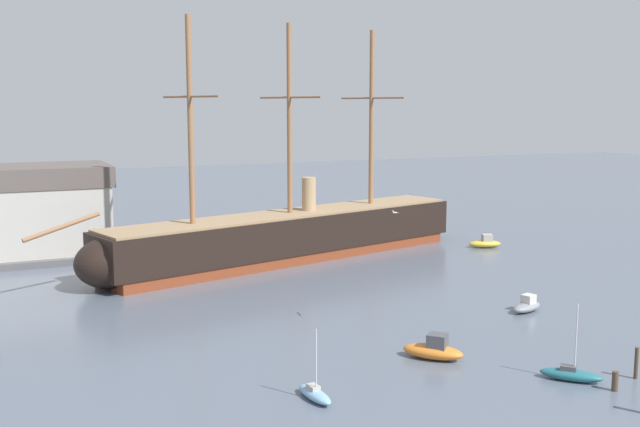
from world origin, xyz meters
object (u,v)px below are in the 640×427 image
mooring_piling_left_pair (636,363)px  sailboat_foreground_right (571,374)px  sailboat_foreground_left (315,394)px  mooring_piling_midwater (615,381)px  seagull_in_flight (395,213)px  motorboat_far_right (485,243)px  motorboat_mid_right (527,306)px  motorboat_near_centre (434,350)px  tall_ship (290,235)px

mooring_piling_left_pair → sailboat_foreground_right: bearing=160.4°
sailboat_foreground_left → mooring_piling_midwater: 19.94m
mooring_piling_left_pair → seagull_in_flight: 21.00m
motorboat_far_right → mooring_piling_left_pair: bearing=-114.5°
sailboat_foreground_right → motorboat_mid_right: bearing=60.0°
mooring_piling_midwater → motorboat_mid_right: bearing=67.3°
motorboat_near_centre → motorboat_far_right: size_ratio=1.03×
motorboat_mid_right → motorboat_far_right: 31.25m
tall_ship → seagull_in_flight: 31.90m
motorboat_mid_right → mooring_piling_midwater: bearing=-112.7°
seagull_in_flight → tall_ship: bearing=83.9°
sailboat_foreground_right → seagull_in_flight: size_ratio=4.00×
mooring_piling_left_pair → motorboat_far_right: bearing=65.5°
sailboat_foreground_left → motorboat_near_centre: size_ratio=1.01×
mooring_piling_left_pair → tall_ship: bearing=98.0°
motorboat_near_centre → motorboat_mid_right: motorboat_near_centre is taller
motorboat_far_right → seagull_in_flight: size_ratio=3.36×
mooring_piling_left_pair → sailboat_foreground_left: bearing=165.2°
tall_ship → motorboat_near_centre: tall_ship is taller
tall_ship → motorboat_mid_right: bearing=-70.1°
sailboat_foreground_left → seagull_in_flight: bearing=41.3°
mooring_piling_left_pair → motorboat_near_centre: bearing=138.5°
mooring_piling_left_pair → seagull_in_flight: size_ratio=1.64×
motorboat_far_right → tall_ship: bearing=172.8°
motorboat_near_centre → sailboat_foreground_left: bearing=-162.7°
mooring_piling_left_pair → seagull_in_flight: bearing=121.6°
motorboat_mid_right → mooring_piling_midwater: (-7.41, -17.75, 0.12)m
tall_ship → sailboat_foreground_right: tall_ship is taller
motorboat_near_centre → seagull_in_flight: (0.55, 6.90, 9.42)m
sailboat_foreground_right → mooring_piling_left_pair: size_ratio=2.43×
mooring_piling_midwater → seagull_in_flight: seagull_in_flight is taller
mooring_piling_midwater → seagull_in_flight: 20.85m
tall_ship → mooring_piling_left_pair: 47.62m
sailboat_foreground_right → motorboat_far_right: bearing=60.1°
motorboat_mid_right → mooring_piling_left_pair: mooring_piling_left_pair is taller
mooring_piling_midwater → mooring_piling_left_pair: bearing=19.7°
sailboat_foreground_right → motorboat_mid_right: 17.44m
motorboat_far_right → mooring_piling_left_pair: size_ratio=2.04×
sailboat_foreground_right → motorboat_mid_right: (8.73, 15.10, 0.09)m
tall_ship → mooring_piling_left_pair: size_ratio=25.74×
tall_ship → seagull_in_flight: tall_ship is taller
motorboat_far_right → motorboat_mid_right: bearing=-119.8°
tall_ship → seagull_in_flight: size_ratio=42.32×
mooring_piling_left_pair → mooring_piling_midwater: size_ratio=1.67×
sailboat_foreground_right → motorboat_near_centre: sailboat_foreground_right is taller
sailboat_foreground_left → mooring_piling_left_pair: bearing=-14.8°
seagull_in_flight → sailboat_foreground_right: bearing=-69.1°
motorboat_near_centre → seagull_in_flight: seagull_in_flight is taller
motorboat_far_right → mooring_piling_midwater: 50.39m
sailboat_foreground_right → motorboat_near_centre: bearing=128.5°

